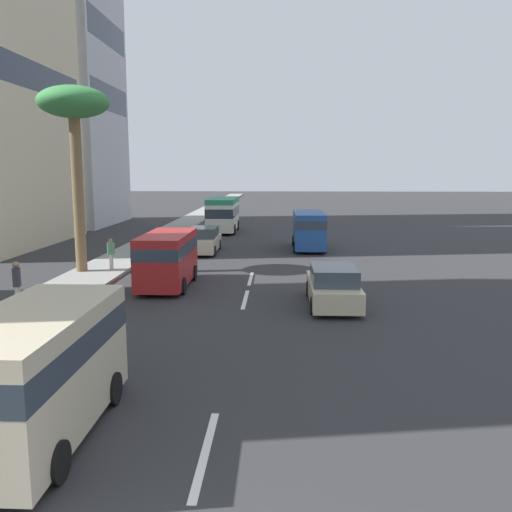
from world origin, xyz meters
The scene contains 14 objects.
ground_plane centered at (31.50, 0.00, 0.00)m, with size 198.00×198.00×0.00m, color #2D2D30.
sidewalk_right centered at (31.50, 7.75, 0.07)m, with size 162.00×2.81×0.15m, color gray.
lane_stripe_near centered at (4.64, 0.00, 0.01)m, with size 3.20×0.16×0.01m, color silver.
lane_stripe_mid centered at (16.60, 0.00, 0.01)m, with size 3.20×0.16×0.01m, color silver.
lane_stripe_far centered at (20.85, 0.00, 0.01)m, with size 3.20×0.16×0.01m, color silver.
minibus_lead centered at (40.73, 3.36, 1.57)m, with size 6.47×2.38×2.84m.
car_second centered at (29.20, 3.42, 0.75)m, with size 4.74×1.87×1.57m.
van_third centered at (5.12, 3.31, 1.42)m, with size 5.11×2.21×2.49m.
van_fourth centered at (18.90, 3.59, 1.37)m, with size 5.02×2.05×2.39m.
van_fifth centered at (30.81, -3.30, 1.39)m, with size 5.32×2.07×2.44m.
car_sixth centered at (15.81, -3.42, 0.73)m, with size 4.51×1.88×1.54m.
pedestrian_mid_block centered at (14.12, 8.07, 1.13)m, with size 0.36×0.29×1.76m.
pedestrian_by_tree centered at (22.22, 7.17, 1.01)m, with size 0.36×0.39×1.58m.
palm_tree centered at (21.72, 8.52, 7.87)m, with size 3.39×3.39×8.98m.
Camera 1 is at (-4.57, -1.32, 5.13)m, focal length 38.01 mm.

